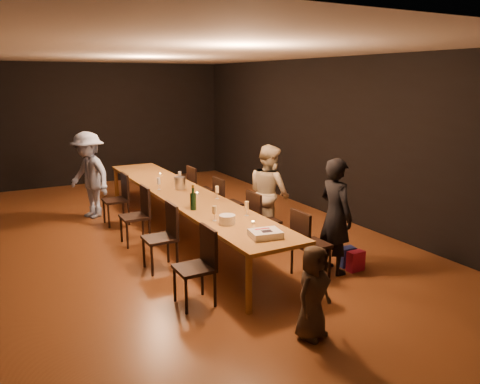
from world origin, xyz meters
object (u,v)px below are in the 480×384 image
chair_left_1 (160,238)px  chair_left_2 (134,216)px  table (183,195)px  child (313,292)px  chair_right_1 (264,220)px  plate_stack (227,220)px  chair_right_3 (201,189)px  chair_right_0 (311,243)px  chair_left_3 (115,199)px  champagne_bottle (193,197)px  ice_bucket (180,183)px  chair_right_2 (229,203)px  man_blue (89,175)px  birthday_cake (265,234)px  chair_left_0 (194,267)px  woman_birthday (335,216)px  woman_tan (269,193)px

chair_left_1 → chair_left_2: size_ratio=1.00×
table → child: child is taller
chair_right_1 → plate_stack: (-1.01, -0.70, 0.35)m
chair_right_1 → chair_right_3: bearing=180.0°
chair_right_0 → chair_left_3: same height
plate_stack → chair_right_0: bearing=-26.5°
chair_left_2 → champagne_bottle: (0.58, -1.05, 0.47)m
plate_stack → ice_bucket: ice_bucket is taller
chair_right_0 → chair_left_2: size_ratio=1.00×
chair_right_2 → champagne_bottle: bearing=-46.9°
chair_right_0 → man_blue: (-2.00, 4.29, 0.36)m
man_blue → table: bearing=8.1°
chair_right_2 → man_blue: (-2.00, 1.89, 0.36)m
chair_right_3 → birthday_cake: (-0.84, -3.79, 0.33)m
child → chair_right_0: bearing=33.4°
birthday_cake → chair_left_0: bearing=177.6°
chair_left_0 → chair_left_1: 1.20m
chair_left_2 → man_blue: size_ratio=0.56×
chair_right_2 → chair_right_3: same height
chair_right_1 → chair_left_0: (-1.70, -1.20, 0.00)m
chair_right_1 → chair_left_0: size_ratio=1.00×
chair_right_1 → birthday_cake: size_ratio=2.27×
woman_birthday → chair_right_2: bearing=8.3°
chair_left_1 → chair_left_2: 1.20m
chair_left_0 → birthday_cake: 0.93m
chair_left_3 → birthday_cake: 3.90m
chair_right_3 → woman_birthday: (0.38, -3.61, 0.33)m
chair_right_2 → child: child is taller
table → champagne_bottle: size_ratio=16.13×
table → chair_right_1: 1.49m
woman_tan → champagne_bottle: size_ratio=4.26×
champagne_bottle → woman_tan: bearing=7.4°
chair_right_3 → woman_tan: (0.30, -2.07, 0.33)m
table → plate_stack: plate_stack is taller
table → ice_bucket: (0.05, 0.29, 0.15)m
chair_left_0 → man_blue: man_blue is taller
chair_left_0 → chair_right_2: bearing=-35.3°
chair_left_2 → ice_bucket: (0.90, 0.29, 0.39)m
chair_left_2 → champagne_bottle: 1.29m
chair_right_3 → man_blue: bearing=-108.9°
woman_birthday → ice_bucket: woman_birthday is taller
woman_tan → chair_right_2: bearing=17.1°
chair_left_3 → birthday_cake: size_ratio=2.27×
table → chair_right_2: bearing=0.0°
child → plate_stack: bearing=72.6°
man_blue → chair_right_0: bearing=1.8°
plate_stack → woman_birthday: bearing=-20.4°
chair_left_1 → champagne_bottle: champagne_bottle is taller
woman_birthday → chair_right_0: bearing=87.2°
chair_right_2 → birthday_cake: (-0.84, -2.59, 0.33)m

